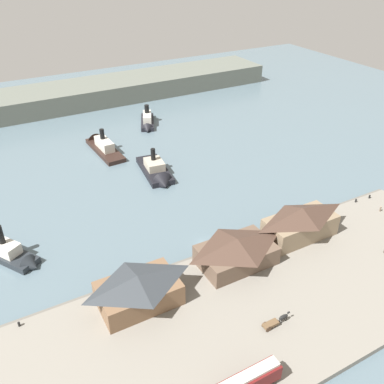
# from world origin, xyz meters

# --- Properties ---
(ground_plane) EXTENTS (320.00, 320.00, 0.00)m
(ground_plane) POSITION_xyz_m (0.00, 0.00, 0.00)
(ground_plane) COLOR slate
(quay_promenade) EXTENTS (110.00, 36.00, 1.20)m
(quay_promenade) POSITION_xyz_m (0.00, -22.00, 0.60)
(quay_promenade) COLOR gray
(quay_promenade) RESTS_ON ground
(seawall_edge) EXTENTS (110.00, 0.80, 1.00)m
(seawall_edge) POSITION_xyz_m (0.00, -3.60, 0.50)
(seawall_edge) COLOR #666159
(seawall_edge) RESTS_ON ground
(ferry_shed_east_terminal) EXTENTS (15.40, 10.01, 6.75)m
(ferry_shed_east_terminal) POSITION_xyz_m (-20.80, -10.38, 4.63)
(ferry_shed_east_terminal) COLOR brown
(ferry_shed_east_terminal) RESTS_ON quay_promenade
(ferry_shed_central_terminal) EXTENTS (16.34, 10.50, 6.41)m
(ferry_shed_central_terminal) POSITION_xyz_m (1.99, -9.71, 4.46)
(ferry_shed_central_terminal) COLOR brown
(ferry_shed_central_terminal) RESTS_ON quay_promenade
(ferry_shed_customs_shed) EXTENTS (17.32, 8.42, 7.85)m
(ferry_shed_customs_shed) POSITION_xyz_m (20.25, -8.98, 5.19)
(ferry_shed_customs_shed) COLOR #847056
(ferry_shed_customs_shed) RESTS_ON quay_promenade
(street_tram) EXTENTS (10.93, 2.76, 4.18)m
(street_tram) POSITION_xyz_m (-13.30, -35.64, 3.65)
(street_tram) COLOR maroon
(street_tram) RESTS_ON quay_promenade
(horse_cart) EXTENTS (5.87, 1.36, 1.87)m
(horse_cart) POSITION_xyz_m (-1.36, -27.45, 2.13)
(horse_cart) COLOR brown
(horse_cart) RESTS_ON quay_promenade
(pedestrian_near_cart) EXTENTS (0.38, 0.38, 1.54)m
(pedestrian_near_cart) POSITION_xyz_m (45.64, -11.16, 1.90)
(pedestrian_near_cart) COLOR #6B5B4C
(pedestrian_near_cart) RESTS_ON quay_promenade
(mooring_post_west) EXTENTS (0.44, 0.44, 0.90)m
(mooring_post_west) POSITION_xyz_m (43.52, -5.05, 1.65)
(mooring_post_west) COLOR black
(mooring_post_west) RESTS_ON quay_promenade
(mooring_post_center_west) EXTENTS (0.44, 0.44, 0.90)m
(mooring_post_center_west) POSITION_xyz_m (-42.14, -5.24, 1.65)
(mooring_post_center_west) COLOR black
(mooring_post_center_west) RESTS_ON quay_promenade
(mooring_post_center_east) EXTENTS (0.44, 0.44, 0.90)m
(mooring_post_center_east) POSITION_xyz_m (48.30, -5.41, 1.65)
(mooring_post_center_east) COLOR black
(mooring_post_center_east) RESTS_ON quay_promenade
(ferry_moored_west) EXTENTS (7.13, 23.30, 9.78)m
(ferry_moored_west) POSITION_xyz_m (-4.40, 61.84, 1.37)
(ferry_moored_west) COLOR black
(ferry_moored_west) RESTS_ON ground
(ferry_near_quay) EXTENTS (9.19, 20.61, 9.91)m
(ferry_near_quay) POSITION_xyz_m (3.94, 35.01, 1.30)
(ferry_near_quay) COLOR black
(ferry_near_quay) RESTS_ON ground
(ferry_departing_north) EXTENTS (12.78, 16.41, 9.98)m
(ferry_departing_north) POSITION_xyz_m (-40.03, 15.82, 1.45)
(ferry_departing_north) COLOR #23282D
(ferry_departing_north) RESTS_ON ground
(ferry_outer_harbor) EXTENTS (10.97, 17.52, 8.59)m
(ferry_outer_harbor) POSITION_xyz_m (17.48, 73.23, 1.52)
(ferry_outer_harbor) COLOR black
(ferry_outer_harbor) RESTS_ON ground
(far_headland) EXTENTS (180.00, 24.00, 8.00)m
(far_headland) POSITION_xyz_m (0.00, 110.00, 4.00)
(far_headland) COLOR #60665B
(far_headland) RESTS_ON ground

